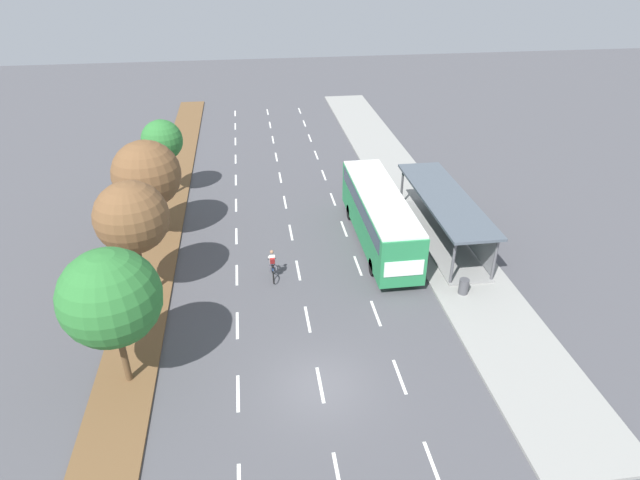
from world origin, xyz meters
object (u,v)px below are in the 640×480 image
at_px(median_tree_third, 147,174).
at_px(trash_bin, 464,286).
at_px(bus, 379,213).
at_px(median_tree_second, 132,218).
at_px(bus_shelter, 448,213).
at_px(median_tree_fourth, 162,141).
at_px(cyclist, 273,266).
at_px(median_tree_nearest, 110,298).

relative_size(median_tree_third, trash_bin, 7.43).
bearing_deg(bus, median_tree_second, -163.95).
xyz_separation_m(bus_shelter, median_tree_second, (-17.79, -3.69, 2.86)).
distance_m(median_tree_third, median_tree_fourth, 6.33).
bearing_deg(bus_shelter, bus, 177.42).
height_order(bus, cyclist, bus).
height_order(median_tree_nearest, median_tree_third, median_tree_third).
height_order(median_tree_nearest, median_tree_fourth, median_tree_nearest).
height_order(cyclist, median_tree_second, median_tree_second).
xyz_separation_m(bus_shelter, bus, (-4.28, 0.19, 0.20)).
bearing_deg(median_tree_fourth, median_tree_third, -91.60).
relative_size(bus, median_tree_fourth, 2.01).
bearing_deg(cyclist, bus_shelter, 14.38).
xyz_separation_m(median_tree_nearest, median_tree_second, (-0.14, 6.32, 0.32)).
bearing_deg(median_tree_third, median_tree_fourth, 88.40).
distance_m(bus, trash_bin, 7.08).
bearing_deg(cyclist, median_tree_second, -172.67).
xyz_separation_m(bus, trash_bin, (3.20, -6.14, -1.49)).
distance_m(bus_shelter, trash_bin, 6.18).
distance_m(bus_shelter, median_tree_third, 18.35).
bearing_deg(bus, cyclist, -155.85).
distance_m(median_tree_nearest, median_tree_second, 6.33).
bearing_deg(bus, median_tree_nearest, -142.63).
height_order(bus, trash_bin, bus).
relative_size(median_tree_second, median_tree_fourth, 1.15).
xyz_separation_m(median_tree_second, trash_bin, (16.71, -2.26, -4.15)).
height_order(median_tree_fourth, trash_bin, median_tree_fourth).
height_order(median_tree_nearest, trash_bin, median_tree_nearest).
distance_m(bus_shelter, cyclist, 11.41).
bearing_deg(bus, bus_shelter, -2.58).
xyz_separation_m(bus, median_tree_nearest, (-13.37, -10.21, 2.33)).
bearing_deg(trash_bin, median_tree_nearest, -166.21).
relative_size(bus, median_tree_nearest, 1.79).
bearing_deg(median_tree_nearest, median_tree_third, 91.50).
relative_size(bus_shelter, median_tree_fourth, 1.95).
bearing_deg(median_tree_fourth, bus, -32.93).
height_order(median_tree_nearest, median_tree_second, median_tree_second).
height_order(cyclist, median_tree_nearest, median_tree_nearest).
distance_m(cyclist, median_tree_third, 9.56).
bearing_deg(median_tree_nearest, median_tree_second, 91.25).
bearing_deg(median_tree_third, trash_bin, -26.91).
relative_size(median_tree_fourth, trash_bin, 6.62).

